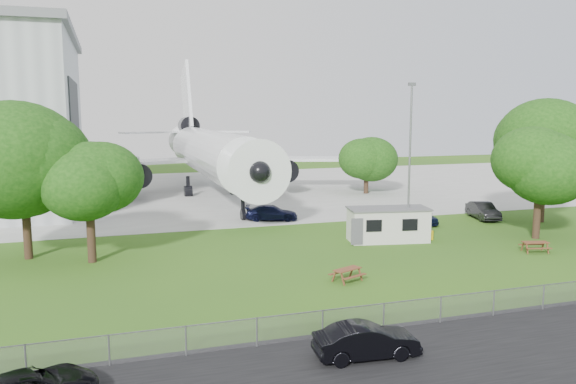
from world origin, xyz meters
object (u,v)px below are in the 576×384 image
object	(u,v)px
airliner	(210,151)
picnic_west	(347,281)
car_centre_sedan	(366,341)
site_cabin	(388,224)
picnic_east	(535,252)

from	to	relation	value
airliner	picnic_west	xyz separation A→B (m)	(1.49, -37.88, -5.27)
airliner	car_centre_sedan	size ratio (longest dim) A/B	11.13
airliner	car_centre_sedan	distance (m)	48.04
site_cabin	car_centre_sedan	bearing A→B (deg)	-120.17
picnic_west	picnic_east	xyz separation A→B (m)	(15.61, 2.27, 0.00)
picnic_west	airliner	bearing A→B (deg)	69.46
picnic_west	car_centre_sedan	xyz separation A→B (m)	(-3.53, -9.90, 0.71)
picnic_west	car_centre_sedan	world-z (taller)	car_centre_sedan
picnic_east	car_centre_sedan	distance (m)	22.68
airliner	picnic_east	bearing A→B (deg)	-64.36
site_cabin	picnic_west	world-z (taller)	site_cabin
site_cabin	car_centre_sedan	size ratio (longest dim) A/B	1.62
airliner	picnic_east	world-z (taller)	airliner
picnic_west	car_centre_sedan	distance (m)	10.53
picnic_east	car_centre_sedan	xyz separation A→B (m)	(-19.13, -12.16, 0.71)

